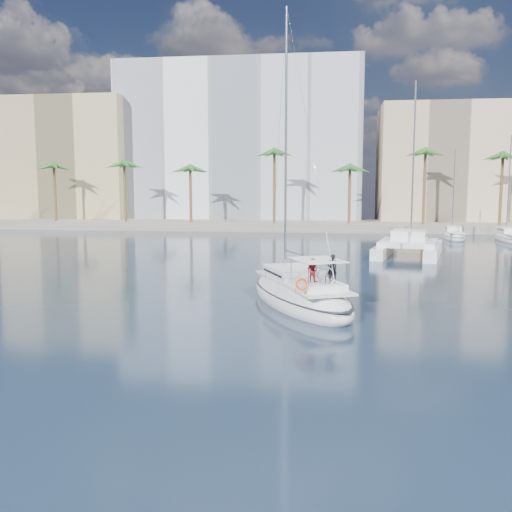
# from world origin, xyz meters

# --- Properties ---
(ground) EXTENTS (160.00, 160.00, 0.00)m
(ground) POSITION_xyz_m (0.00, 0.00, 0.00)
(ground) COLOR black
(ground) RESTS_ON ground
(quay) EXTENTS (120.00, 14.00, 1.20)m
(quay) POSITION_xyz_m (0.00, 61.00, 0.60)
(quay) COLOR gray
(quay) RESTS_ON ground
(building_modern) EXTENTS (42.00, 16.00, 28.00)m
(building_modern) POSITION_xyz_m (-12.00, 73.00, 14.00)
(building_modern) COLOR white
(building_modern) RESTS_ON ground
(building_tan_left) EXTENTS (22.00, 14.00, 22.00)m
(building_tan_left) POSITION_xyz_m (-42.00, 69.00, 11.00)
(building_tan_left) COLOR tan
(building_tan_left) RESTS_ON ground
(building_beige) EXTENTS (20.00, 14.00, 20.00)m
(building_beige) POSITION_xyz_m (22.00, 70.00, 10.00)
(building_beige) COLOR #C8AE8F
(building_beige) RESTS_ON ground
(palm_left) EXTENTS (3.60, 3.60, 12.30)m
(palm_left) POSITION_xyz_m (-34.00, 57.00, 10.28)
(palm_left) COLOR brown
(palm_left) RESTS_ON ground
(palm_centre) EXTENTS (3.60, 3.60, 12.30)m
(palm_centre) POSITION_xyz_m (0.00, 57.00, 10.28)
(palm_centre) COLOR brown
(palm_centre) RESTS_ON ground
(main_sloop) EXTENTS (8.64, 12.93, 18.40)m
(main_sloop) POSITION_xyz_m (2.44, 3.38, 0.55)
(main_sloop) COLOR white
(main_sloop) RESTS_ON ground
(catamaran) EXTENTS (8.32, 12.79, 17.21)m
(catamaran) POSITION_xyz_m (11.86, 28.13, 1.14)
(catamaran) COLOR white
(catamaran) RESTS_ON ground
(seagull) EXTENTS (1.18, 0.51, 0.22)m
(seagull) POSITION_xyz_m (2.78, 7.48, 0.94)
(seagull) COLOR silver
(seagull) RESTS_ON ground
(moored_yacht_a) EXTENTS (3.37, 9.52, 11.90)m
(moored_yacht_a) POSITION_xyz_m (20.00, 47.00, 0.00)
(moored_yacht_a) COLOR white
(moored_yacht_a) RESTS_ON ground
(moored_yacht_b) EXTENTS (3.32, 10.83, 13.72)m
(moored_yacht_b) POSITION_xyz_m (26.50, 45.00, 0.00)
(moored_yacht_b) COLOR white
(moored_yacht_b) RESTS_ON ground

